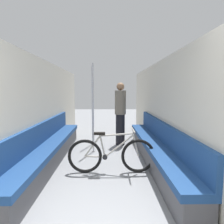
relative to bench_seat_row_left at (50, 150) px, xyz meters
The scene contains 8 objects.
wall_left 0.83m from the bench_seat_row_left, 145.83° to the right, with size 0.10×8.71×2.15m, color beige.
wall_right 2.51m from the bench_seat_row_left, ahead, with size 0.10×8.71×2.15m, color beige.
bench_seat_row_left is the anchor object (origin of this frame).
bench_seat_row_right 2.15m from the bench_seat_row_left, ahead, with size 0.42×4.16×0.85m.
bicycle 1.33m from the bench_seat_row_left, 20.42° to the right, with size 1.58×0.46×0.80m.
grab_pole_near 1.81m from the bench_seat_row_left, 62.73° to the left, with size 0.08×0.08×2.13m.
grab_pole_far 1.37m from the bench_seat_row_left, 44.19° to the left, with size 0.08×0.08×2.13m.
passenger_standing 2.17m from the bench_seat_row_left, 43.56° to the left, with size 0.30×0.30×1.70m.
Camera 1 is at (0.12, -1.04, 1.48)m, focal length 32.00 mm.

